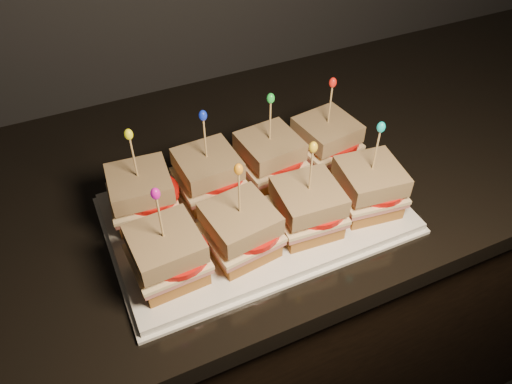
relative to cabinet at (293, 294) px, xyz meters
name	(u,v)px	position (x,y,z in m)	size (l,w,h in m)	color
cabinet	(293,294)	(0.00, 0.00, 0.00)	(2.67, 0.60, 0.84)	black
granite_slab	(305,158)	(0.00, 0.00, 0.44)	(2.71, 0.64, 0.04)	black
platter	(256,213)	(-0.16, -0.12, 0.47)	(0.45, 0.28, 0.02)	white
platter_rim	(256,216)	(-0.16, -0.12, 0.46)	(0.46, 0.29, 0.01)	white
sandwich_0_bread_bot	(145,207)	(-0.32, -0.05, 0.49)	(0.09, 0.09, 0.02)	brown
sandwich_0_ham	(143,200)	(-0.32, -0.05, 0.50)	(0.10, 0.09, 0.01)	#BA5D57
sandwich_0_cheese	(142,197)	(-0.32, -0.05, 0.51)	(0.10, 0.09, 0.01)	#FFE4A8
sandwich_0_tomato	(150,193)	(-0.30, -0.06, 0.52)	(0.09, 0.09, 0.01)	red
sandwich_0_bread_top	(139,183)	(-0.32, -0.05, 0.54)	(0.09, 0.09, 0.03)	#512C0D
sandwich_0_pick	(134,160)	(-0.32, -0.05, 0.58)	(0.00, 0.00, 0.09)	tan
sandwich_0_frill	(129,134)	(-0.32, -0.05, 0.63)	(0.01, 0.01, 0.02)	#F6F416
sandwich_1_bread_bot	(209,188)	(-0.21, -0.05, 0.49)	(0.09, 0.09, 0.02)	brown
sandwich_1_ham	(209,180)	(-0.21, -0.05, 0.50)	(0.10, 0.09, 0.01)	#BA5D57
sandwich_1_cheese	(208,177)	(-0.21, -0.05, 0.51)	(0.10, 0.09, 0.01)	#FFE4A8
sandwich_1_tomato	(217,174)	(-0.20, -0.06, 0.52)	(0.09, 0.09, 0.01)	red
sandwich_1_bread_top	(207,164)	(-0.21, -0.05, 0.54)	(0.09, 0.09, 0.03)	#512C0D
sandwich_1_pick	(205,141)	(-0.21, -0.05, 0.58)	(0.00, 0.00, 0.09)	tan
sandwich_1_frill	(203,115)	(-0.21, -0.05, 0.63)	(0.01, 0.01, 0.02)	#122DDE
sandwich_2_bread_bot	(269,170)	(-0.10, -0.05, 0.49)	(0.09, 0.09, 0.02)	brown
sandwich_2_ham	(269,162)	(-0.10, -0.05, 0.50)	(0.10, 0.09, 0.01)	#BA5D57
sandwich_2_cheese	(269,159)	(-0.10, -0.05, 0.51)	(0.10, 0.09, 0.01)	#FFE4A8
sandwich_2_tomato	(278,156)	(-0.09, -0.06, 0.52)	(0.09, 0.09, 0.01)	red
sandwich_2_bread_top	(270,146)	(-0.10, -0.05, 0.54)	(0.09, 0.09, 0.03)	#512C0D
sandwich_2_pick	(270,123)	(-0.10, -0.05, 0.58)	(0.00, 0.00, 0.09)	tan
sandwich_2_frill	(271,98)	(-0.10, -0.05, 0.63)	(0.01, 0.01, 0.02)	green
sandwich_3_bread_bot	(324,153)	(0.00, -0.05, 0.49)	(0.09, 0.09, 0.02)	brown
sandwich_3_ham	(325,146)	(0.00, -0.05, 0.50)	(0.10, 0.09, 0.01)	#BA5D57
sandwich_3_cheese	(326,143)	(0.00, -0.05, 0.51)	(0.10, 0.09, 0.01)	#FFE4A8
sandwich_3_tomato	(334,139)	(0.02, -0.06, 0.52)	(0.09, 0.09, 0.01)	red
sandwich_3_bread_top	(327,130)	(0.00, -0.05, 0.54)	(0.09, 0.09, 0.03)	#512C0D
sandwich_3_pick	(330,107)	(0.00, -0.05, 0.58)	(0.00, 0.00, 0.09)	tan
sandwich_3_frill	(333,83)	(0.00, -0.05, 0.63)	(0.01, 0.01, 0.02)	red
sandwich_4_bread_bot	(170,267)	(-0.32, -0.18, 0.49)	(0.09, 0.09, 0.02)	brown
sandwich_4_ham	(168,260)	(-0.32, -0.18, 0.50)	(0.10, 0.09, 0.01)	#BA5D57
sandwich_4_cheese	(167,257)	(-0.32, -0.18, 0.51)	(0.10, 0.09, 0.01)	#FFE4A8
sandwich_4_tomato	(177,253)	(-0.30, -0.19, 0.52)	(0.09, 0.09, 0.01)	red
sandwich_4_bread_top	(165,244)	(-0.32, -0.18, 0.54)	(0.09, 0.09, 0.03)	#512C0D
sandwich_4_pick	(160,220)	(-0.32, -0.18, 0.58)	(0.00, 0.00, 0.09)	tan
sandwich_4_frill	(155,194)	(-0.32, -0.18, 0.63)	(0.01, 0.01, 0.02)	#C6109E
sandwich_5_bread_bot	(241,243)	(-0.21, -0.18, 0.49)	(0.09, 0.09, 0.02)	brown
sandwich_5_ham	(241,235)	(-0.21, -0.18, 0.50)	(0.10, 0.09, 0.01)	#BA5D57
sandwich_5_cheese	(240,232)	(-0.21, -0.18, 0.51)	(0.10, 0.09, 0.01)	#FFE4A8
sandwich_5_tomato	(250,229)	(-0.20, -0.19, 0.52)	(0.09, 0.09, 0.01)	red
sandwich_5_bread_top	(240,219)	(-0.21, -0.18, 0.54)	(0.09, 0.09, 0.03)	#512C0D
sandwich_5_pick	(239,195)	(-0.21, -0.18, 0.58)	(0.00, 0.00, 0.09)	tan
sandwich_5_frill	(238,169)	(-0.21, -0.18, 0.63)	(0.01, 0.01, 0.02)	orange
sandwich_6_bread_bot	(306,220)	(-0.10, -0.18, 0.49)	(0.09, 0.09, 0.02)	brown
sandwich_6_ham	(307,213)	(-0.10, -0.18, 0.50)	(0.10, 0.09, 0.01)	#BA5D57
sandwich_6_cheese	(307,210)	(-0.10, -0.18, 0.51)	(0.10, 0.09, 0.01)	#FFE4A8
sandwich_6_tomato	(317,206)	(-0.09, -0.19, 0.52)	(0.09, 0.09, 0.01)	red
sandwich_6_bread_top	(308,196)	(-0.10, -0.18, 0.54)	(0.09, 0.09, 0.03)	#512C0D
sandwich_6_pick	(311,173)	(-0.10, -0.18, 0.58)	(0.00, 0.00, 0.09)	tan
sandwich_6_frill	(313,147)	(-0.10, -0.18, 0.63)	(0.01, 0.01, 0.02)	yellow
sandwich_7_bread_bot	(366,200)	(0.00, -0.18, 0.49)	(0.09, 0.09, 0.02)	brown
sandwich_7_ham	(367,192)	(0.00, -0.18, 0.50)	(0.10, 0.09, 0.01)	#BA5D57
sandwich_7_cheese	(368,189)	(0.00, -0.18, 0.51)	(0.10, 0.09, 0.01)	#FFE4A8
sandwich_7_tomato	(378,186)	(0.02, -0.19, 0.52)	(0.09, 0.09, 0.01)	red
sandwich_7_bread_top	(371,176)	(0.00, -0.18, 0.54)	(0.09, 0.09, 0.03)	#512C0D
sandwich_7_pick	(376,153)	(0.00, -0.18, 0.58)	(0.00, 0.00, 0.09)	tan
sandwich_7_frill	(381,127)	(0.00, -0.18, 0.63)	(0.01, 0.01, 0.02)	#0BCAC6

